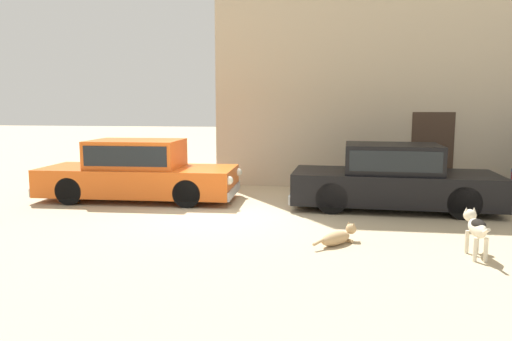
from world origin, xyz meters
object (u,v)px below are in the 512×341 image
object	(u,v)px
parked_sedan_nearest	(138,170)
stray_dog_spotted	(338,237)
stray_dog_tan	(476,227)
parked_sedan_second	(393,177)

from	to	relation	value
parked_sedan_nearest	stray_dog_spotted	xyz separation A→B (m)	(4.71, -3.13, -0.59)
parked_sedan_nearest	stray_dog_spotted	world-z (taller)	parked_sedan_nearest
stray_dog_spotted	stray_dog_tan	size ratio (longest dim) A/B	0.80
parked_sedan_second	stray_dog_spotted	distance (m)	3.27
stray_dog_spotted	stray_dog_tan	xyz separation A→B (m)	(2.03, -0.34, 0.33)
parked_sedan_nearest	parked_sedan_second	world-z (taller)	parked_sedan_nearest
parked_sedan_second	stray_dog_tan	size ratio (longest dim) A/B	4.50
parked_sedan_nearest	parked_sedan_second	size ratio (longest dim) A/B	1.05
parked_sedan_nearest	stray_dog_spotted	size ratio (longest dim) A/B	5.91
stray_dog_tan	parked_sedan_nearest	bearing A→B (deg)	61.93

